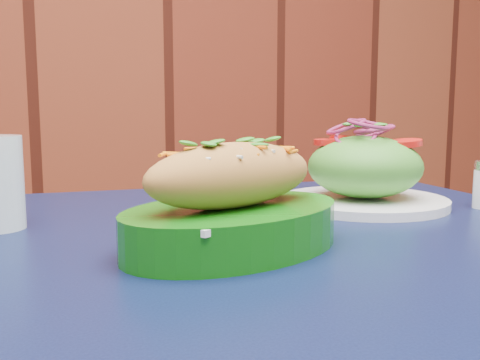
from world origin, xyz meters
name	(u,v)px	position (x,y,z in m)	size (l,w,h in m)	color
cafe_table	(284,317)	(-0.23, 1.84, 0.66)	(0.90, 0.90, 0.75)	black
banh_mi_basket	(234,205)	(-0.30, 1.82, 0.79)	(0.28, 0.22, 0.11)	#0E5C0D
salad_plate	(364,172)	(-0.03, 1.96, 0.80)	(0.23, 0.23, 0.12)	white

